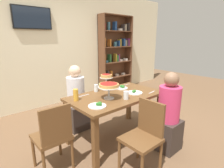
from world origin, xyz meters
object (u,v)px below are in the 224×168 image
diner_far_left (76,103)px  bookshelf (115,53)px  salad_plate_near_diner (122,88)px  salad_plate_spare (135,92)px  personal_pizza_stand (106,78)px  water_glass_clear_far (96,88)px  dining_table (116,101)px  chair_near_left (145,133)px  cutlery_fork_far (126,85)px  beer_glass_amber_tall (76,95)px  cutlery_fork_near (152,92)px  salad_plate_far_diner (98,105)px  deep_dish_pizza_stand (109,86)px  cutlery_knife_near (84,95)px  television (32,18)px  chair_head_west (53,135)px  diner_near_right (168,118)px  water_glass_clear_near (126,95)px

diner_far_left → bookshelf: bearing=122.0°
salad_plate_near_diner → salad_plate_spare: bearing=-95.7°
personal_pizza_stand → water_glass_clear_far: (-0.21, 0.02, -0.14)m
dining_table → chair_near_left: (-0.23, -0.75, -0.15)m
dining_table → cutlery_fork_far: bearing=30.2°
beer_glass_amber_tall → cutlery_fork_near: (1.11, -0.47, -0.08)m
dining_table → chair_near_left: 0.79m
salad_plate_far_diner → cutlery_fork_far: 1.17m
dining_table → deep_dish_pizza_stand: size_ratio=4.62×
cutlery_knife_near → cutlery_fork_far: same height
cutlery_fork_near → personal_pizza_stand: bearing=117.7°
television → diner_far_left: bearing=-85.1°
dining_table → salad_plate_spare: 0.32m
dining_table → salad_plate_far_diner: bearing=-158.4°
cutlery_knife_near → water_glass_clear_far: bearing=-170.5°
personal_pizza_stand → cutlery_fork_far: 0.51m
diner_far_left → deep_dish_pizza_stand: bearing=8.2°
salad_plate_near_diner → bookshelf: bearing=50.4°
dining_table → salad_plate_near_diner: salad_plate_near_diner is taller
cutlery_fork_near → salad_plate_spare: bearing=138.5°
diner_far_left → water_glass_clear_far: (0.17, -0.35, 0.31)m
deep_dish_pizza_stand → beer_glass_amber_tall: bearing=149.3°
diner_far_left → chair_head_west: 1.06m
salad_plate_far_diner → beer_glass_amber_tall: beer_glass_amber_tall is taller
salad_plate_far_diner → cutlery_fork_far: size_ratio=1.29×
diner_near_right → cutlery_fork_far: bearing=-10.1°
water_glass_clear_far → salad_plate_near_diner: bearing=-19.0°
television → personal_pizza_stand: size_ratio=2.99×
diner_far_left → beer_glass_amber_tall: bearing=-29.7°
salad_plate_far_diner → cutlery_fork_far: salad_plate_far_diner is taller
water_glass_clear_near → chair_head_west: bearing=169.9°
television → cutlery_fork_far: television is taller
salad_plate_spare → water_glass_clear_near: (-0.30, -0.11, 0.05)m
deep_dish_pizza_stand → water_glass_clear_near: size_ratio=2.71×
bookshelf → salad_plate_far_diner: 3.24m
chair_head_west → water_glass_clear_far: bearing=23.3°
dining_table → cutlery_fork_near: 0.60m
television → water_glass_clear_far: television is taller
bookshelf → diner_near_right: 3.15m
television → cutlery_knife_near: 2.20m
television → chair_near_left: size_ratio=0.90×
diner_far_left → cutlery_knife_near: 0.48m
salad_plate_spare → cutlery_fork_far: 0.52m
salad_plate_near_diner → water_glass_clear_near: size_ratio=1.84×
salad_plate_spare → diner_near_right: bearing=-81.3°
personal_pizza_stand → cutlery_knife_near: 0.51m
bookshelf → salad_plate_spare: size_ratio=9.07×
dining_table → beer_glass_amber_tall: (-0.60, 0.18, 0.19)m
salad_plate_near_diner → salad_plate_far_diner: (-0.81, -0.39, -0.00)m
salad_plate_far_diner → diner_far_left: bearing=77.4°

